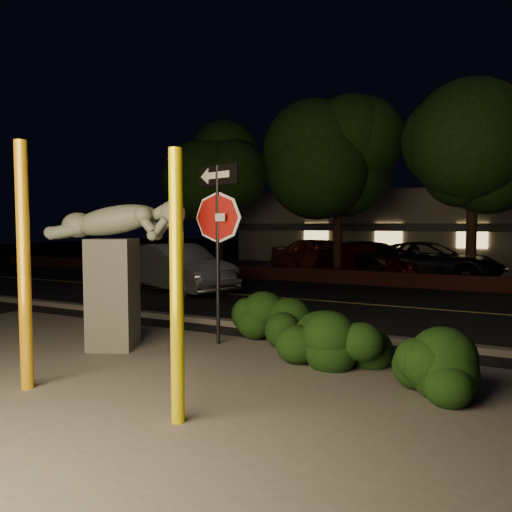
{
  "coord_description": "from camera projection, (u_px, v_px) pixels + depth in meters",
  "views": [
    {
      "loc": [
        3.92,
        -6.18,
        2.18
      ],
      "look_at": [
        -0.22,
        1.72,
        1.6
      ],
      "focal_mm": 35.0,
      "sensor_mm": 36.0,
      "label": 1
    }
  ],
  "objects": [
    {
      "name": "parked_car_red",
      "position": [
        323.0,
        255.0,
        22.2
      ],
      "size": [
        4.72,
        2.04,
        1.59
      ],
      "primitive_type": "imported",
      "rotation": [
        0.0,
        0.0,
        1.53
      ],
      "color": "maroon",
      "rests_on": "ground"
    },
    {
      "name": "lane_marking",
      "position": [
        353.0,
        303.0,
        13.61
      ],
      "size": [
        80.0,
        0.12,
        0.0
      ],
      "primitive_type": "cube",
      "color": "#AC9F44",
      "rests_on": "road"
    },
    {
      "name": "tree_far_b",
      "position": [
        339.0,
        126.0,
        19.86
      ],
      "size": [
        5.2,
        5.2,
        8.41
      ],
      "color": "black",
      "rests_on": "ground"
    },
    {
      "name": "tree_far_a",
      "position": [
        219.0,
        153.0,
        22.27
      ],
      "size": [
        4.6,
        4.6,
        7.43
      ],
      "color": "black",
      "rests_on": "ground"
    },
    {
      "name": "sculpture",
      "position": [
        115.0,
        258.0,
        8.57
      ],
      "size": [
        2.32,
        1.53,
        2.57
      ],
      "rotation": [
        0.0,
        0.0,
        0.44
      ],
      "color": "#4C4944",
      "rests_on": "ground"
    },
    {
      "name": "tree_far_c",
      "position": [
        474.0,
        123.0,
        17.21
      ],
      "size": [
        4.8,
        4.8,
        7.84
      ],
      "color": "black",
      "rests_on": "ground"
    },
    {
      "name": "hedge_far_right",
      "position": [
        416.0,
        359.0,
        6.27
      ],
      "size": [
        1.59,
        1.26,
        0.96
      ],
      "primitive_type": "ellipsoid",
      "rotation": [
        0.0,
        0.0,
        0.32
      ],
      "color": "black",
      "rests_on": "ground"
    },
    {
      "name": "curb",
      "position": [
        293.0,
        330.0,
        9.98
      ],
      "size": [
        80.0,
        0.25,
        0.12
      ],
      "primitive_type": "cube",
      "color": "#4C4944",
      "rests_on": "ground"
    },
    {
      "name": "brick_wall",
      "position": [
        389.0,
        279.0,
        17.39
      ],
      "size": [
        40.0,
        0.35,
        0.5
      ],
      "primitive_type": "cube",
      "color": "#451C16",
      "rests_on": "ground"
    },
    {
      "name": "silver_sedan",
      "position": [
        177.0,
        268.0,
        16.03
      ],
      "size": [
        4.91,
        3.16,
        1.53
      ],
      "primitive_type": "imported",
      "rotation": [
        0.0,
        0.0,
        1.21
      ],
      "color": "#B5B5BB",
      "rests_on": "ground"
    },
    {
      "name": "hedge_center",
      "position": [
        268.0,
        317.0,
        9.02
      ],
      "size": [
        1.97,
        1.11,
        0.97
      ],
      "primitive_type": "ellipsoid",
      "rotation": [
        0.0,
        0.0,
        0.13
      ],
      "color": "black",
      "rests_on": "ground"
    },
    {
      "name": "ground",
      "position": [
        380.0,
        291.0,
        16.26
      ],
      "size": [
        90.0,
        90.0,
        0.0
      ],
      "primitive_type": "plane",
      "color": "black",
      "rests_on": "ground"
    },
    {
      "name": "yellow_pole_right",
      "position": [
        177.0,
        288.0,
        5.34
      ],
      "size": [
        0.15,
        0.15,
        2.98
      ],
      "primitive_type": "cylinder",
      "color": "#DEC808",
      "rests_on": "ground"
    },
    {
      "name": "parked_car_dark",
      "position": [
        430.0,
        262.0,
        18.87
      ],
      "size": [
        5.59,
        2.98,
        1.49
      ],
      "primitive_type": "imported",
      "rotation": [
        0.0,
        0.0,
        1.48
      ],
      "color": "black",
      "rests_on": "ground"
    },
    {
      "name": "patio",
      "position": [
        175.0,
        389.0,
        6.54
      ],
      "size": [
        14.0,
        6.0,
        0.02
      ],
      "primitive_type": "cube",
      "color": "#4C4944",
      "rests_on": "ground"
    },
    {
      "name": "building",
      "position": [
        442.0,
        227.0,
        29.38
      ],
      "size": [
        22.0,
        10.2,
        4.0
      ],
      "color": "#726B5B",
      "rests_on": "ground"
    },
    {
      "name": "road",
      "position": [
        353.0,
        303.0,
        13.61
      ],
      "size": [
        80.0,
        8.0,
        0.01
      ],
      "primitive_type": "cube",
      "color": "black",
      "rests_on": "ground"
    },
    {
      "name": "hedge_right",
      "position": [
        333.0,
        334.0,
        7.56
      ],
      "size": [
        1.6,
        0.91,
        1.03
      ],
      "primitive_type": "ellipsoid",
      "rotation": [
        0.0,
        0.0,
        0.04
      ],
      "color": "black",
      "rests_on": "ground"
    },
    {
      "name": "parking_lot",
      "position": [
        418.0,
        272.0,
        22.45
      ],
      "size": [
        40.0,
        12.0,
        0.01
      ],
      "primitive_type": "cube",
      "color": "black",
      "rests_on": "ground"
    },
    {
      "name": "signpost",
      "position": [
        218.0,
        218.0,
        8.83
      ],
      "size": [
        1.03,
        0.41,
        3.21
      ],
      "rotation": [
        0.0,
        0.0,
        -0.36
      ],
      "color": "black",
      "rests_on": "ground"
    },
    {
      "name": "parked_car_darkred",
      "position": [
        374.0,
        260.0,
        19.99
      ],
      "size": [
        5.42,
        3.54,
        1.46
      ],
      "primitive_type": "imported",
      "rotation": [
        0.0,
        0.0,
        1.25
      ],
      "color": "#3C0907",
      "rests_on": "ground"
    },
    {
      "name": "yellow_pole_left",
      "position": [
        24.0,
        267.0,
        6.44
      ],
      "size": [
        0.16,
        0.16,
        3.24
      ],
      "primitive_type": "cylinder",
      "color": "orange",
      "rests_on": "ground"
    }
  ]
}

